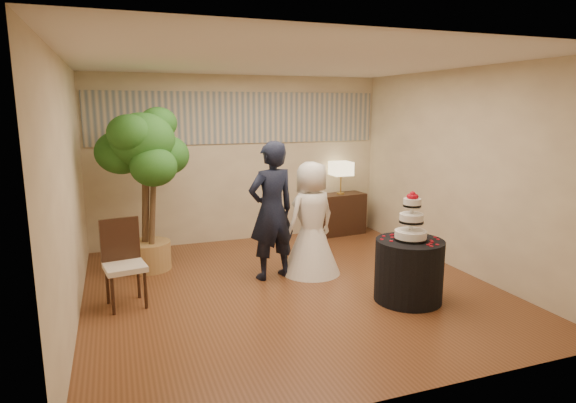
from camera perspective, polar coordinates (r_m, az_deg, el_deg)
name	(u,v)px	position (r m, az deg, el deg)	size (l,w,h in m)	color
floor	(291,288)	(6.25, 0.40, -10.23)	(5.00, 5.00, 0.00)	brown
ceiling	(292,61)	(5.84, 0.43, 16.28)	(5.00, 5.00, 0.00)	white
wall_back	(240,159)	(8.26, -5.65, 4.98)	(5.00, 0.06, 2.80)	beige
wall_front	(408,227)	(3.69, 14.06, -2.91)	(5.00, 0.06, 2.80)	beige
wall_left	(68,192)	(5.55, -24.59, 1.04)	(0.06, 5.00, 2.80)	beige
wall_right	(459,171)	(7.14, 19.61, 3.44)	(0.06, 5.00, 2.80)	beige
mural_border	(240,118)	(8.19, -5.71, 9.84)	(4.90, 0.02, 0.85)	#9A988D
groom	(272,211)	(6.37, -1.95, -1.12)	(0.67, 0.44, 1.85)	black
bride	(312,218)	(6.59, 2.81, -1.99)	(0.81, 0.81, 1.56)	white
cake_table	(409,270)	(5.94, 14.12, -7.92)	(0.80, 0.80, 0.74)	black
wedding_cake	(412,216)	(5.76, 14.43, -1.68)	(0.38, 0.38, 0.58)	white
console	(340,214)	(8.78, 6.19, -1.47)	(0.89, 0.40, 0.74)	black
table_lamp	(341,178)	(8.66, 6.28, 2.80)	(0.35, 0.35, 0.58)	beige
ficus_tree	(145,189)	(6.95, -16.59, 1.47)	(1.11, 1.11, 2.33)	#27611E
side_chair	(125,264)	(5.86, -18.79, -7.08)	(0.46, 0.48, 1.01)	black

